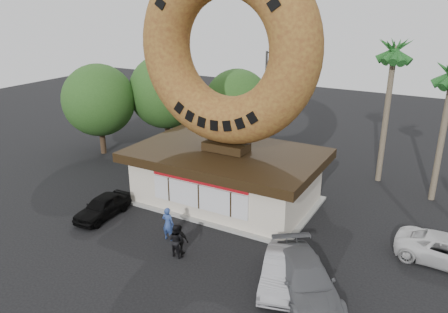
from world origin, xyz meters
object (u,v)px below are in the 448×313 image
Objects in this scene: street_lamp at (267,97)px; giant_donut at (226,48)px; person_right at (180,240)px; car_grey at (306,279)px; donut_shop at (226,175)px; car_black at (103,207)px; person_left at (168,224)px; car_silver at (281,270)px; person_center at (176,240)px.

giant_donut is at bearing -79.49° from street_lamp.
person_right is (2.81, -16.29, -3.69)m from street_lamp.
giant_donut is 12.80m from car_grey.
car_grey is at bearing -60.71° from street_lamp.
donut_shop is 7.43m from giant_donut.
giant_donut is (0.00, 0.02, 7.43)m from donut_shop.
donut_shop is 7.40m from car_black.
donut_shop is 5.50m from person_left.
car_black is at bearing 160.23° from car_silver.
car_black is 12.46m from car_grey.
car_grey is (9.14, -16.30, -3.72)m from street_lamp.
person_left is at bearing -94.10° from giant_donut.
donut_shop is 1.40× the size of street_lamp.
giant_donut reaches higher than street_lamp.
car_silver is 0.79× the size of car_grey.
donut_shop is at bearing -79.50° from street_lamp.
person_left is (-0.39, -5.42, -0.86)m from donut_shop.
person_left is (1.47, -15.43, -3.58)m from street_lamp.
person_left is 0.34× the size of car_grey.
person_right is (1.34, -0.86, -0.11)m from person_left.
donut_shop is 2.14× the size of car_grey.
person_left reaches higher than car_silver.
donut_shop is at bearing 103.18° from car_grey.
giant_donut is at bearing -98.19° from person_left.
donut_shop is 3.00× the size of car_black.
giant_donut is 6.81× the size of person_right.
street_lamp reaches higher than person_left.
street_lamp is at bearing 100.51° from giant_donut.
street_lamp is 5.05× the size of person_right.
person_left is 1.14× the size of person_right.
car_grey reaches higher than car_black.
person_center is 0.40× the size of car_silver.
car_grey is (6.44, 0.17, -0.07)m from person_center.
street_lamp is at bearing 83.24° from car_grey.
car_grey reaches higher than car_silver.
person_right is at bearing -81.36° from donut_shop.
donut_shop reaches higher than car_black.
car_black is at bearing -134.57° from donut_shop.
street_lamp is 1.53× the size of car_grey.
person_right is 0.42× the size of car_black.
person_center is 1.05× the size of person_right.
giant_donut is 12.11m from car_silver.
person_left is at bearing 158.83° from car_silver.
person_left is 4.75m from car_black.
person_left is at bearing -32.88° from person_right.
giant_donut reaches higher than donut_shop.
person_left is 6.52m from car_silver.
car_black is (-5.13, -5.21, -1.13)m from donut_shop.
car_grey is at bearing -40.84° from giant_donut.
giant_donut is 6.47× the size of person_center.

